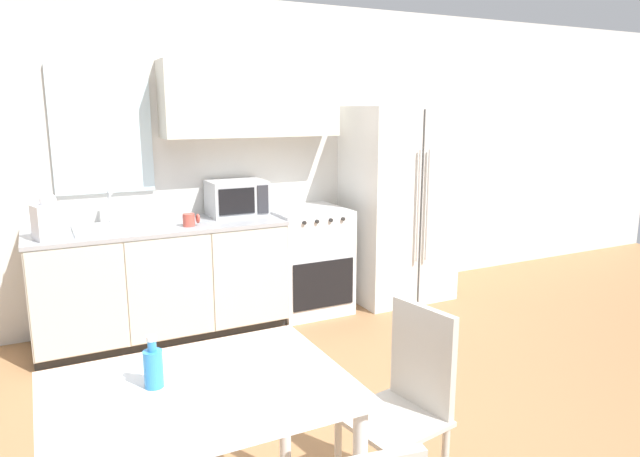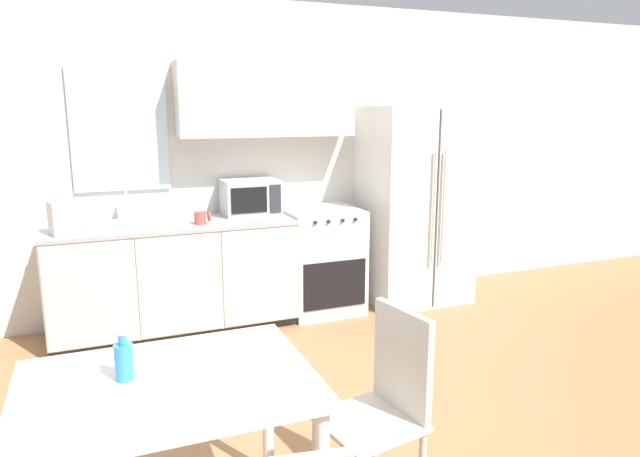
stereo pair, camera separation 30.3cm
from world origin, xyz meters
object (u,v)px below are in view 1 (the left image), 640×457
object	(u,v)px
dining_table	(200,413)
dining_chair_side	(408,393)
microwave	(237,198)
oven_range	(307,260)
refrigerator	(398,204)
drink_bottle	(153,367)
coffee_mug	(190,220)

from	to	relation	value
dining_table	dining_chair_side	xyz separation A→B (m)	(0.94, -0.05, -0.12)
dining_chair_side	microwave	bearing A→B (deg)	-11.86
microwave	oven_range	bearing A→B (deg)	-11.07
oven_range	refrigerator	distance (m)	1.04
refrigerator	drink_bottle	world-z (taller)	refrigerator
oven_range	coffee_mug	xyz separation A→B (m)	(-1.08, -0.16, 0.49)
drink_bottle	coffee_mug	bearing A→B (deg)	72.43
dining_table	dining_chair_side	distance (m)	0.95
oven_range	refrigerator	world-z (taller)	refrigerator
refrigerator	coffee_mug	bearing A→B (deg)	-176.50
microwave	coffee_mug	bearing A→B (deg)	-149.70
oven_range	dining_table	world-z (taller)	oven_range
refrigerator	dining_table	distance (m)	3.56
refrigerator	microwave	size ratio (longest dim) A/B	3.86
refrigerator	dining_chair_side	size ratio (longest dim) A/B	1.95
microwave	drink_bottle	bearing A→B (deg)	-115.19
oven_range	microwave	world-z (taller)	microwave
microwave	coffee_mug	world-z (taller)	microwave
microwave	dining_table	size ratio (longest dim) A/B	0.42
refrigerator	coffee_mug	world-z (taller)	refrigerator
drink_bottle	dining_table	bearing A→B (deg)	-26.78
dining_table	drink_bottle	distance (m)	0.25
oven_range	coffee_mug	size ratio (longest dim) A/B	7.32
microwave	dining_chair_side	bearing A→B (deg)	-92.13
refrigerator	dining_table	bearing A→B (deg)	-136.54
oven_range	dining_table	distance (m)	2.98
oven_range	drink_bottle	size ratio (longest dim) A/B	4.56
microwave	dining_chair_side	xyz separation A→B (m)	(-0.10, -2.64, -0.52)
coffee_mug	dining_table	size ratio (longest dim) A/B	0.11
oven_range	refrigerator	xyz separation A→B (m)	(0.94, -0.04, 0.44)
coffee_mug	dining_table	xyz separation A→B (m)	(-0.56, -2.32, -0.30)
coffee_mug	dining_chair_side	distance (m)	2.43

